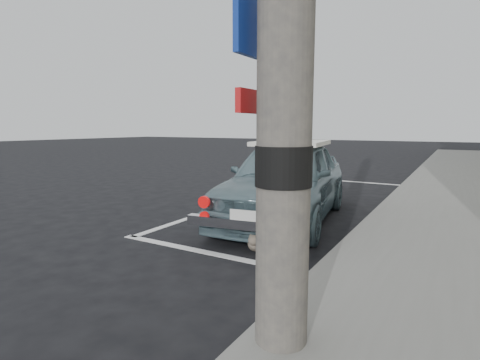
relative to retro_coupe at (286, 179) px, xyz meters
The scene contains 7 objects.
ground 1.78m from the retro_coupe, 108.57° to the right, with size 80.00×80.00×0.00m, color black.
sidewalk 2.78m from the retro_coupe, ahead, with size 2.80×40.00×0.15m, color slate.
pline_rear 2.17m from the retro_coupe, 90.67° to the right, with size 3.00×0.12×0.01m, color silver.
pline_front 4.99m from the retro_coupe, 90.28° to the left, with size 3.00×0.12×0.01m, color silver.
pline_side 2.13m from the retro_coupe, 134.69° to the left, with size 0.12×7.00×0.01m, color silver.
retro_coupe is the anchor object (origin of this frame).
cat 1.81m from the retro_coupe, 78.24° to the right, with size 0.30×0.51×0.27m.
Camera 1 is at (2.98, -4.12, 1.54)m, focal length 28.00 mm.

